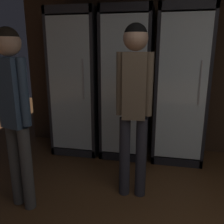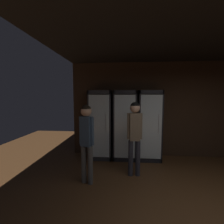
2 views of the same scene
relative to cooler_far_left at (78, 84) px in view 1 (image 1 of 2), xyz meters
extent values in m
cube|color=#2B2B30|center=(0.00, 0.22, 0.02)|extent=(0.64, 0.04, 1.96)
cube|color=#2B2B30|center=(-0.30, -0.04, 0.02)|extent=(0.04, 0.56, 1.96)
cube|color=#2B2B30|center=(0.30, -0.04, 0.02)|extent=(0.04, 0.56, 1.96)
cube|color=#2B2B30|center=(0.00, -0.04, 0.95)|extent=(0.64, 0.56, 0.10)
cube|color=#2B2B30|center=(0.00, -0.04, -0.91)|extent=(0.64, 0.56, 0.10)
cube|color=white|center=(0.00, 0.19, 0.02)|extent=(0.56, 0.02, 1.72)
cube|color=silver|center=(0.00, -0.31, 0.02)|extent=(0.56, 0.02, 1.72)
cylinder|color=#B2B2B7|center=(0.19, -0.34, 0.12)|extent=(0.02, 0.02, 0.50)
cube|color=silver|center=(0.00, -0.04, -0.84)|extent=(0.54, 0.48, 0.02)
cylinder|color=gray|center=(-0.13, 0.01, -0.71)|extent=(0.07, 0.07, 0.24)
cylinder|color=gray|center=(-0.13, 0.01, -0.55)|extent=(0.02, 0.02, 0.08)
cylinder|color=#B2332D|center=(-0.13, 0.01, -0.71)|extent=(0.07, 0.07, 0.08)
cylinder|color=black|center=(0.13, -0.09, -0.72)|extent=(0.07, 0.07, 0.23)
cylinder|color=black|center=(0.13, -0.09, -0.56)|extent=(0.02, 0.02, 0.09)
cylinder|color=white|center=(0.13, -0.09, -0.75)|extent=(0.08, 0.08, 0.07)
cube|color=silver|center=(0.00, -0.04, -0.41)|extent=(0.54, 0.48, 0.02)
cylinder|color=#336B38|center=(-0.17, 0.01, -0.30)|extent=(0.07, 0.07, 0.21)
cylinder|color=#336B38|center=(-0.17, 0.01, -0.15)|extent=(0.03, 0.03, 0.09)
cylinder|color=#2D2D33|center=(-0.17, 0.01, -0.32)|extent=(0.07, 0.07, 0.07)
cylinder|color=#336B38|center=(0.00, -0.08, -0.31)|extent=(0.07, 0.07, 0.20)
cylinder|color=#336B38|center=(0.00, -0.08, -0.16)|extent=(0.02, 0.02, 0.10)
cylinder|color=#2D2D33|center=(0.00, -0.08, -0.33)|extent=(0.07, 0.07, 0.07)
cylinder|color=brown|center=(0.18, -0.02, -0.31)|extent=(0.06, 0.06, 0.18)
cylinder|color=brown|center=(0.18, -0.02, -0.19)|extent=(0.02, 0.02, 0.07)
cylinder|color=white|center=(0.18, -0.02, -0.32)|extent=(0.07, 0.07, 0.06)
cube|color=silver|center=(0.00, -0.04, 0.01)|extent=(0.54, 0.48, 0.02)
cylinder|color=#336B38|center=(-0.20, -0.06, 0.13)|extent=(0.08, 0.08, 0.22)
cylinder|color=#336B38|center=(-0.20, -0.06, 0.27)|extent=(0.03, 0.03, 0.07)
cylinder|color=beige|center=(-0.20, -0.06, 0.13)|extent=(0.08, 0.08, 0.08)
cylinder|color=black|center=(-0.07, 0.01, 0.12)|extent=(0.06, 0.06, 0.20)
cylinder|color=black|center=(-0.07, 0.01, 0.26)|extent=(0.02, 0.02, 0.07)
cylinder|color=tan|center=(-0.07, 0.01, 0.12)|extent=(0.06, 0.06, 0.08)
cylinder|color=gray|center=(0.07, -0.08, 0.14)|extent=(0.08, 0.08, 0.23)
cylinder|color=gray|center=(0.07, -0.08, 0.29)|extent=(0.03, 0.03, 0.08)
cylinder|color=beige|center=(0.07, -0.08, 0.12)|extent=(0.08, 0.08, 0.06)
cylinder|color=#336B38|center=(0.20, -0.05, 0.11)|extent=(0.07, 0.07, 0.18)
cylinder|color=#336B38|center=(0.20, -0.05, 0.25)|extent=(0.02, 0.02, 0.09)
cylinder|color=tan|center=(0.20, -0.05, 0.12)|extent=(0.07, 0.07, 0.05)
cube|color=silver|center=(0.00, -0.04, 0.44)|extent=(0.54, 0.48, 0.02)
cylinder|color=gray|center=(-0.14, -0.02, 0.56)|extent=(0.07, 0.07, 0.22)
cylinder|color=gray|center=(-0.14, -0.02, 0.70)|extent=(0.02, 0.02, 0.06)
cylinder|color=#2D2D33|center=(-0.14, -0.02, 0.54)|extent=(0.07, 0.07, 0.07)
cylinder|color=#336B38|center=(0.13, -0.04, 0.56)|extent=(0.06, 0.06, 0.21)
cylinder|color=#336B38|center=(0.13, -0.04, 0.70)|extent=(0.02, 0.02, 0.08)
cylinder|color=beige|center=(0.13, -0.04, 0.53)|extent=(0.06, 0.06, 0.08)
cube|color=black|center=(0.70, 0.22, 0.02)|extent=(0.64, 0.04, 1.96)
cube|color=black|center=(0.40, -0.04, 0.02)|extent=(0.04, 0.56, 1.96)
cube|color=black|center=(1.00, -0.04, 0.02)|extent=(0.04, 0.56, 1.96)
cube|color=black|center=(0.70, -0.04, 0.95)|extent=(0.64, 0.56, 0.10)
cube|color=black|center=(0.70, -0.04, -0.91)|extent=(0.64, 0.56, 0.10)
cube|color=white|center=(0.70, 0.19, 0.02)|extent=(0.56, 0.02, 1.72)
cube|color=silver|center=(0.70, -0.31, 0.02)|extent=(0.56, 0.02, 1.72)
cylinder|color=#B2B2B7|center=(0.89, -0.34, 0.12)|extent=(0.02, 0.02, 0.50)
cube|color=silver|center=(0.70, -0.04, -0.84)|extent=(0.54, 0.48, 0.02)
cylinder|color=gray|center=(0.49, -0.05, -0.74)|extent=(0.07, 0.07, 0.19)
cylinder|color=gray|center=(0.49, -0.05, -0.61)|extent=(0.03, 0.03, 0.07)
cylinder|color=#2D2D33|center=(0.49, -0.05, -0.76)|extent=(0.08, 0.08, 0.05)
cylinder|color=#194723|center=(0.63, -0.05, -0.72)|extent=(0.06, 0.06, 0.22)
cylinder|color=#194723|center=(0.63, -0.05, -0.57)|extent=(0.02, 0.02, 0.09)
cylinder|color=#B2332D|center=(0.63, -0.05, -0.72)|extent=(0.07, 0.07, 0.06)
cylinder|color=brown|center=(0.76, -0.07, -0.71)|extent=(0.06, 0.06, 0.24)
cylinder|color=brown|center=(0.76, -0.07, -0.56)|extent=(0.02, 0.02, 0.08)
cylinder|color=#B2332D|center=(0.76, -0.07, -0.74)|extent=(0.07, 0.07, 0.06)
cylinder|color=brown|center=(0.90, 0.00, -0.72)|extent=(0.07, 0.07, 0.23)
cylinder|color=brown|center=(0.90, 0.00, -0.57)|extent=(0.02, 0.02, 0.06)
cylinder|color=beige|center=(0.90, 0.00, -0.73)|extent=(0.07, 0.07, 0.09)
cube|color=silver|center=(0.70, -0.04, -0.41)|extent=(0.54, 0.48, 0.02)
cylinder|color=gray|center=(0.57, -0.08, -0.29)|extent=(0.07, 0.07, 0.23)
cylinder|color=gray|center=(0.57, -0.08, -0.13)|extent=(0.03, 0.03, 0.10)
cylinder|color=tan|center=(0.57, -0.08, -0.32)|extent=(0.07, 0.07, 0.08)
cylinder|color=black|center=(0.83, -0.08, -0.30)|extent=(0.06, 0.06, 0.22)
cylinder|color=black|center=(0.83, -0.08, -0.14)|extent=(0.02, 0.02, 0.10)
cylinder|color=tan|center=(0.83, -0.08, -0.31)|extent=(0.07, 0.07, 0.08)
cube|color=silver|center=(0.70, -0.04, 0.01)|extent=(0.54, 0.48, 0.02)
cylinder|color=black|center=(0.50, 0.00, 0.13)|extent=(0.07, 0.07, 0.21)
cylinder|color=black|center=(0.50, 0.00, 0.28)|extent=(0.02, 0.02, 0.09)
cylinder|color=white|center=(0.50, 0.00, 0.12)|extent=(0.07, 0.07, 0.06)
cylinder|color=gray|center=(0.63, -0.02, 0.14)|extent=(0.07, 0.07, 0.23)
cylinder|color=gray|center=(0.63, -0.02, 0.28)|extent=(0.02, 0.02, 0.06)
cylinder|color=beige|center=(0.63, -0.02, 0.13)|extent=(0.07, 0.07, 0.07)
cylinder|color=gray|center=(0.77, -0.03, 0.12)|extent=(0.07, 0.07, 0.20)
cylinder|color=gray|center=(0.77, -0.03, 0.27)|extent=(0.03, 0.03, 0.09)
cylinder|color=#2D2D33|center=(0.77, -0.03, 0.11)|extent=(0.07, 0.07, 0.05)
cylinder|color=black|center=(0.89, -0.07, 0.14)|extent=(0.06, 0.06, 0.24)
cylinder|color=black|center=(0.89, -0.07, 0.30)|extent=(0.03, 0.03, 0.08)
cylinder|color=beige|center=(0.89, -0.07, 0.15)|extent=(0.07, 0.07, 0.09)
cube|color=silver|center=(0.70, -0.04, 0.44)|extent=(0.54, 0.48, 0.02)
cylinder|color=gray|center=(0.57, -0.07, 0.54)|extent=(0.08, 0.08, 0.19)
cylinder|color=gray|center=(0.57, -0.07, 0.69)|extent=(0.03, 0.03, 0.10)
cylinder|color=beige|center=(0.57, -0.07, 0.55)|extent=(0.08, 0.08, 0.07)
cylinder|color=brown|center=(0.83, -0.03, 0.56)|extent=(0.06, 0.06, 0.22)
cylinder|color=brown|center=(0.83, -0.03, 0.70)|extent=(0.02, 0.02, 0.08)
cylinder|color=white|center=(0.83, -0.03, 0.56)|extent=(0.06, 0.06, 0.05)
cube|color=black|center=(1.39, 0.22, 0.02)|extent=(0.64, 0.04, 1.96)
cube|color=black|center=(1.09, -0.04, 0.02)|extent=(0.04, 0.56, 1.96)
cube|color=black|center=(1.69, -0.04, 0.02)|extent=(0.04, 0.56, 1.96)
cube|color=black|center=(1.39, -0.04, 0.95)|extent=(0.64, 0.56, 0.10)
cube|color=black|center=(1.39, -0.04, -0.91)|extent=(0.64, 0.56, 0.10)
cube|color=white|center=(1.39, 0.19, 0.02)|extent=(0.56, 0.02, 1.72)
cube|color=silver|center=(1.39, -0.31, 0.02)|extent=(0.56, 0.02, 1.72)
cylinder|color=#B2B2B7|center=(1.58, -0.34, 0.12)|extent=(0.02, 0.02, 0.50)
cube|color=silver|center=(1.39, -0.04, -0.84)|extent=(0.54, 0.48, 0.02)
cylinder|color=#194723|center=(1.27, -0.01, -0.74)|extent=(0.07, 0.07, 0.18)
cylinder|color=#194723|center=(1.27, -0.01, -0.60)|extent=(0.02, 0.02, 0.09)
cylinder|color=#2D2D33|center=(1.27, -0.01, -0.77)|extent=(0.08, 0.08, 0.05)
cylinder|color=gray|center=(1.54, 0.00, -0.73)|extent=(0.07, 0.07, 0.20)
cylinder|color=gray|center=(1.54, 0.00, -0.59)|extent=(0.03, 0.03, 0.07)
cylinder|color=#B2332D|center=(1.54, 0.00, -0.75)|extent=(0.08, 0.08, 0.07)
cube|color=silver|center=(1.39, -0.04, -0.27)|extent=(0.54, 0.48, 0.02)
cylinder|color=#336B38|center=(1.19, -0.04, -0.17)|extent=(0.07, 0.07, 0.18)
cylinder|color=#336B38|center=(1.19, -0.04, -0.04)|extent=(0.02, 0.02, 0.09)
cylinder|color=#B2332D|center=(1.19, -0.04, -0.18)|extent=(0.07, 0.07, 0.07)
cylinder|color=brown|center=(1.33, -0.04, -0.16)|extent=(0.06, 0.06, 0.20)
cylinder|color=brown|center=(1.33, -0.04, -0.02)|extent=(0.02, 0.02, 0.10)
cylinder|color=beige|center=(1.33, -0.04, -0.17)|extent=(0.07, 0.07, 0.08)
cylinder|color=black|center=(1.47, 0.00, -0.17)|extent=(0.06, 0.06, 0.19)
cylinder|color=black|center=(1.47, 0.00, -0.04)|extent=(0.02, 0.02, 0.06)
cylinder|color=beige|center=(1.47, 0.00, -0.18)|extent=(0.07, 0.07, 0.06)
cylinder|color=#336B38|center=(1.60, -0.03, -0.15)|extent=(0.07, 0.07, 0.22)
cylinder|color=#336B38|center=(1.60, -0.03, 0.00)|extent=(0.02, 0.02, 0.10)
cylinder|color=white|center=(1.60, -0.03, -0.19)|extent=(0.07, 0.07, 0.08)
cube|color=silver|center=(1.39, -0.04, 0.30)|extent=(0.54, 0.48, 0.02)
cylinder|color=gray|center=(1.20, -0.04, 0.41)|extent=(0.07, 0.07, 0.21)
cylinder|color=gray|center=(1.20, -0.04, 0.56)|extent=(0.02, 0.02, 0.08)
cylinder|color=tan|center=(1.20, -0.04, 0.41)|extent=(0.08, 0.08, 0.08)
cylinder|color=gray|center=(1.33, -0.06, 0.41)|extent=(0.06, 0.06, 0.21)
cylinder|color=gray|center=(1.33, -0.06, 0.55)|extent=(0.02, 0.02, 0.07)
cylinder|color=white|center=(1.33, -0.06, 0.39)|extent=(0.06, 0.06, 0.08)
cylinder|color=#9EAD99|center=(1.47, -0.01, 0.41)|extent=(0.07, 0.07, 0.21)
cylinder|color=#9EAD99|center=(1.47, -0.01, 0.56)|extent=(0.02, 0.02, 0.08)
cylinder|color=tan|center=(1.47, -0.01, 0.42)|extent=(0.07, 0.07, 0.07)
cylinder|color=#9EAD99|center=(1.60, -0.03, 0.42)|extent=(0.08, 0.08, 0.22)
cylinder|color=#9EAD99|center=(1.60, -0.03, 0.56)|extent=(0.03, 0.03, 0.07)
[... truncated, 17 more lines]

